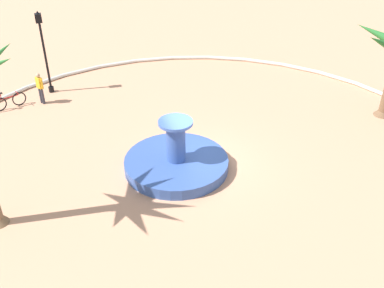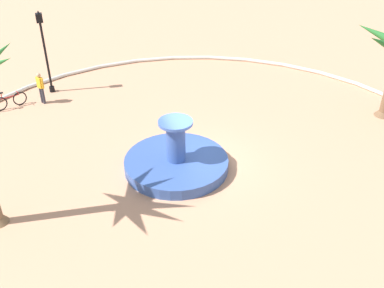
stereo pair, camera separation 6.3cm
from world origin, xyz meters
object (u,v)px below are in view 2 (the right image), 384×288
at_px(bicycle_red_frame, 10,101).
at_px(person_cyclist_helmet, 41,87).
at_px(fountain, 176,162).
at_px(lamppost, 44,46).

distance_m(bicycle_red_frame, person_cyclist_helmet, 1.67).
distance_m(fountain, lamppost, 10.34).
xyz_separation_m(lamppost, bicycle_red_frame, (2.09, 1.32, -2.19)).
distance_m(lamppost, person_cyclist_helmet, 2.15).
height_order(fountain, person_cyclist_helmet, fountain).
bearing_deg(fountain, person_cyclist_helmet, -58.14).
height_order(lamppost, person_cyclist_helmet, lamppost).
height_order(lamppost, bicycle_red_frame, lamppost).
distance_m(lamppost, bicycle_red_frame, 3.30).
bearing_deg(person_cyclist_helmet, fountain, 121.86).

